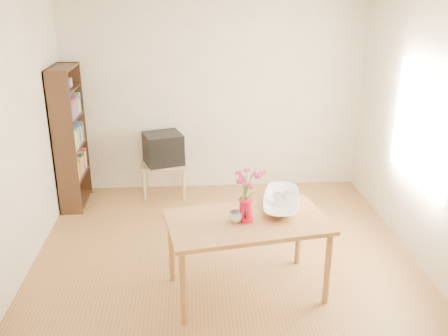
{
  "coord_description": "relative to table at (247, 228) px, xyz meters",
  "views": [
    {
      "loc": [
        -0.31,
        -4.36,
        2.77
      ],
      "look_at": [
        0.0,
        0.3,
        1.0
      ],
      "focal_mm": 40.0,
      "sensor_mm": 36.0,
      "label": 1
    }
  ],
  "objects": [
    {
      "name": "room",
      "position": [
        -0.14,
        0.37,
        0.63
      ],
      "size": [
        4.5,
        4.5,
        4.5
      ],
      "color": "brown",
      "rests_on": "ground"
    },
    {
      "name": "table",
      "position": [
        0.0,
        0.0,
        0.0
      ],
      "size": [
        1.54,
        1.05,
        0.75
      ],
      "rotation": [
        0.0,
        0.0,
        0.17
      ],
      "color": "#9A6635",
      "rests_on": "ground"
    },
    {
      "name": "tv_stand",
      "position": [
        -0.86,
        2.34,
        -0.28
      ],
      "size": [
        0.6,
        0.45,
        0.46
      ],
      "color": "tan",
      "rests_on": "ground"
    },
    {
      "name": "bookshelf",
      "position": [
        -2.01,
        2.12,
        0.17
      ],
      "size": [
        0.28,
        0.7,
        1.8
      ],
      "color": "black",
      "rests_on": "ground"
    },
    {
      "name": "pitcher",
      "position": [
        -0.01,
        -0.01,
        0.17
      ],
      "size": [
        0.14,
        0.21,
        0.21
      ],
      "rotation": [
        0.0,
        0.0,
        -0.18
      ],
      "color": "red",
      "rests_on": "table"
    },
    {
      "name": "flowers",
      "position": [
        -0.01,
        -0.01,
        0.44
      ],
      "size": [
        0.23,
        0.23,
        0.33
      ],
      "primitive_type": null,
      "color": "#F33984",
      "rests_on": "pitcher"
    },
    {
      "name": "mug",
      "position": [
        -0.11,
        -0.03,
        0.13
      ],
      "size": [
        0.17,
        0.17,
        0.1
      ],
      "primitive_type": "imported",
      "rotation": [
        0.0,
        0.0,
        3.57
      ],
      "color": "white",
      "rests_on": "table"
    },
    {
      "name": "bowl",
      "position": [
        0.36,
        0.28,
        0.32
      ],
      "size": [
        0.61,
        0.61,
        0.48
      ],
      "primitive_type": "imported",
      "rotation": [
        0.0,
        0.0,
        -0.21
      ],
      "color": "white",
      "rests_on": "table"
    },
    {
      "name": "teacup_a",
      "position": [
        0.32,
        0.28,
        0.28
      ],
      "size": [
        0.11,
        0.11,
        0.07
      ],
      "primitive_type": "imported",
      "rotation": [
        0.0,
        0.0,
        0.69
      ],
      "color": "white",
      "rests_on": "bowl"
    },
    {
      "name": "teacup_b",
      "position": [
        0.4,
        0.3,
        0.28
      ],
      "size": [
        0.09,
        0.09,
        0.07
      ],
      "primitive_type": "imported",
      "rotation": [
        0.0,
        0.0,
        1.42
      ],
      "color": "white",
      "rests_on": "bowl"
    },
    {
      "name": "television",
      "position": [
        -0.86,
        2.35,
        -0.0
      ],
      "size": [
        0.58,
        0.56,
        0.41
      ],
      "rotation": [
        0.0,
        0.0,
        0.31
      ],
      "color": "black",
      "rests_on": "tv_stand"
    }
  ]
}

